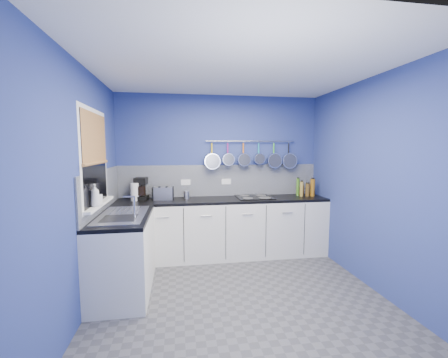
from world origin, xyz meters
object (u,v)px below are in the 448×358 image
object	(u,v)px
soap_bottle_a	(95,195)
canister	(186,195)
coffee_maker	(141,189)
toaster	(163,193)
soap_bottle_b	(97,197)
paper_towel	(135,192)
hob	(254,197)

from	to	relation	value
soap_bottle_a	canister	bearing A→B (deg)	50.13
coffee_maker	toaster	distance (m)	0.33
soap_bottle_b	coffee_maker	xyz separation A→B (m)	(0.31, 1.12, -0.07)
paper_towel	canister	bearing A→B (deg)	2.54
toaster	canister	xyz separation A→B (m)	(0.35, -0.00, -0.03)
soap_bottle_a	hob	distance (m)	2.35
soap_bottle_b	hob	world-z (taller)	soap_bottle_b
coffee_maker	hob	size ratio (longest dim) A/B	0.61
paper_towel	coffee_maker	size ratio (longest dim) A/B	0.79
soap_bottle_b	toaster	world-z (taller)	soap_bottle_b
soap_bottle_a	soap_bottle_b	distance (m)	0.08
hob	soap_bottle_b	bearing A→B (deg)	-152.31
toaster	canister	distance (m)	0.35
soap_bottle_a	toaster	size ratio (longest dim) A/B	0.82
toaster	hob	size ratio (longest dim) A/B	0.53
hob	paper_towel	bearing A→B (deg)	-179.97
soap_bottle_b	toaster	distance (m)	1.28
toaster	soap_bottle_a	bearing A→B (deg)	-112.58
soap_bottle_b	paper_towel	size ratio (longest dim) A/B	0.66
soap_bottle_b	toaster	bearing A→B (deg)	59.92
coffee_maker	hob	xyz separation A→B (m)	(1.72, -0.05, -0.16)
soap_bottle_b	paper_towel	bearing A→B (deg)	77.69
coffee_maker	canister	bearing A→B (deg)	5.29
soap_bottle_a	toaster	xyz separation A→B (m)	(0.64, 1.18, -0.18)
canister	coffee_maker	bearing A→B (deg)	178.13
soap_bottle_a	canister	distance (m)	1.55
coffee_maker	soap_bottle_b	bearing A→B (deg)	-98.46
canister	soap_bottle_a	bearing A→B (deg)	-129.87
soap_bottle_a	soap_bottle_b	xyz separation A→B (m)	(0.00, 0.08, -0.03)
canister	hob	size ratio (longest dim) A/B	0.22
soap_bottle_a	paper_towel	distance (m)	1.18
soap_bottle_b	paper_towel	world-z (taller)	soap_bottle_b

